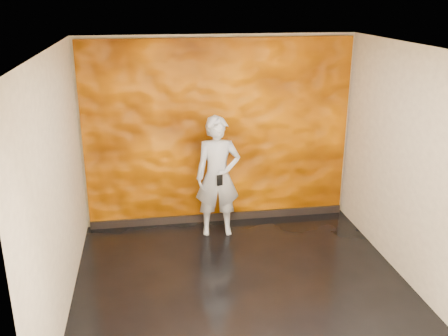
{
  "coord_description": "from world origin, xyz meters",
  "views": [
    {
      "loc": [
        -1.04,
        -5.03,
        3.33
      ],
      "look_at": [
        -0.05,
        1.16,
        1.13
      ],
      "focal_mm": 40.0,
      "sensor_mm": 36.0,
      "label": 1
    }
  ],
  "objects": [
    {
      "name": "room",
      "position": [
        0.0,
        0.0,
        1.4
      ],
      "size": [
        4.02,
        4.02,
        2.81
      ],
      "color": "black",
      "rests_on": "ground"
    },
    {
      "name": "feature_wall",
      "position": [
        0.0,
        1.96,
        1.38
      ],
      "size": [
        3.9,
        0.06,
        2.75
      ],
      "primitive_type": "cube",
      "color": "orange",
      "rests_on": "ground"
    },
    {
      "name": "baseboard",
      "position": [
        0.0,
        1.92,
        0.06
      ],
      "size": [
        3.9,
        0.04,
        0.12
      ],
      "primitive_type": "cube",
      "color": "black",
      "rests_on": "ground"
    },
    {
      "name": "man",
      "position": [
        -0.08,
        1.52,
        0.87
      ],
      "size": [
        0.67,
        0.46,
        1.75
      ],
      "primitive_type": "imported",
      "rotation": [
        0.0,
        0.0,
        -0.07
      ],
      "color": "#999DA8",
      "rests_on": "ground"
    },
    {
      "name": "phone",
      "position": [
        -0.09,
        1.3,
        0.9
      ],
      "size": [
        0.08,
        0.04,
        0.16
      ],
      "primitive_type": "cube",
      "rotation": [
        0.0,
        0.0,
        0.29
      ],
      "color": "black",
      "rests_on": "man"
    }
  ]
}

